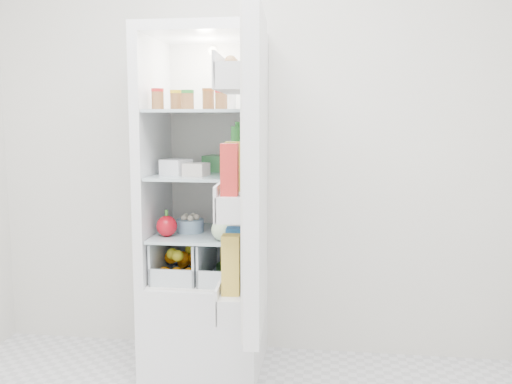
# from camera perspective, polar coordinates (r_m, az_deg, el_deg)

# --- Properties ---
(room_walls) EXTENTS (3.02, 3.02, 2.61)m
(room_walls) POSITION_cam_1_polar(r_m,az_deg,el_deg) (1.79, -7.74, 15.25)
(room_walls) COLOR silver
(room_walls) RESTS_ON ground
(refrigerator) EXTENTS (0.60, 0.60, 1.80)m
(refrigerator) POSITION_cam_1_polar(r_m,az_deg,el_deg) (3.10, -4.85, -5.29)
(refrigerator) COLOR white
(refrigerator) RESTS_ON ground
(shelf_low) EXTENTS (0.49, 0.53, 0.01)m
(shelf_low) POSITION_cam_1_polar(r_m,az_deg,el_deg) (3.03, -5.12, -4.17)
(shelf_low) COLOR #ACC2CA
(shelf_low) RESTS_ON refrigerator
(shelf_mid) EXTENTS (0.49, 0.53, 0.02)m
(shelf_mid) POSITION_cam_1_polar(r_m,az_deg,el_deg) (2.98, -5.19, 1.68)
(shelf_mid) COLOR #ACC2CA
(shelf_mid) RESTS_ON refrigerator
(shelf_top) EXTENTS (0.49, 0.53, 0.02)m
(shelf_top) POSITION_cam_1_polar(r_m,az_deg,el_deg) (2.97, -5.27, 8.04)
(shelf_top) COLOR #ACC2CA
(shelf_top) RESTS_ON refrigerator
(crisper_left) EXTENTS (0.23, 0.46, 0.22)m
(crisper_left) POSITION_cam_1_polar(r_m,az_deg,el_deg) (3.09, -7.33, -6.45)
(crisper_left) COLOR silver
(crisper_left) RESTS_ON refrigerator
(crisper_right) EXTENTS (0.23, 0.46, 0.22)m
(crisper_right) POSITION_cam_1_polar(r_m,az_deg,el_deg) (3.03, -2.82, -6.65)
(crisper_right) COLOR silver
(crisper_right) RESTS_ON refrigerator
(condiment_jars) EXTENTS (0.38, 0.16, 0.08)m
(condiment_jars) POSITION_cam_1_polar(r_m,az_deg,el_deg) (2.86, -6.60, 9.04)
(condiment_jars) COLOR #B21919
(condiment_jars) RESTS_ON shelf_top
(squeeze_bottle) EXTENTS (0.05, 0.05, 0.17)m
(squeeze_bottle) POSITION_cam_1_polar(r_m,az_deg,el_deg) (2.97, -2.49, 9.87)
(squeeze_bottle) COLOR white
(squeeze_bottle) RESTS_ON shelf_top
(tub_white) EXTENTS (0.16, 0.16, 0.08)m
(tub_white) POSITION_cam_1_polar(r_m,az_deg,el_deg) (2.94, -8.01, 2.48)
(tub_white) COLOR white
(tub_white) RESTS_ON shelf_mid
(tub_cream) EXTENTS (0.13, 0.13, 0.06)m
(tub_cream) POSITION_cam_1_polar(r_m,az_deg,el_deg) (2.88, -6.00, 2.26)
(tub_cream) COLOR beige
(tub_cream) RESTS_ON shelf_mid
(tin_red) EXTENTS (0.11, 0.11, 0.06)m
(tin_red) POSITION_cam_1_polar(r_m,az_deg,el_deg) (2.72, -2.24, 2.00)
(tin_red) COLOR red
(tin_red) RESTS_ON shelf_mid
(foil_tray) EXTENTS (0.19, 0.17, 0.04)m
(foil_tray) POSITION_cam_1_polar(r_m,az_deg,el_deg) (3.12, -5.93, 2.43)
(foil_tray) COLOR silver
(foil_tray) RESTS_ON shelf_mid
(tub_green) EXTENTS (0.13, 0.17, 0.09)m
(tub_green) POSITION_cam_1_polar(r_m,az_deg,el_deg) (3.12, -4.03, 2.89)
(tub_green) COLOR #3E884A
(tub_green) RESTS_ON shelf_mid
(red_cabbage) EXTENTS (0.16, 0.16, 0.16)m
(red_cabbage) POSITION_cam_1_polar(r_m,az_deg,el_deg) (2.99, -2.50, -2.60)
(red_cabbage) COLOR #541E57
(red_cabbage) RESTS_ON shelf_low
(bell_pepper) EXTENTS (0.11, 0.11, 0.11)m
(bell_pepper) POSITION_cam_1_polar(r_m,az_deg,el_deg) (2.94, -8.92, -3.38)
(bell_pepper) COLOR #B70B18
(bell_pepper) RESTS_ON shelf_low
(mushroom_bowl) EXTENTS (0.15, 0.15, 0.07)m
(mushroom_bowl) POSITION_cam_1_polar(r_m,az_deg,el_deg) (3.04, -6.61, -3.36)
(mushroom_bowl) COLOR #7D9FBB
(mushroom_bowl) RESTS_ON shelf_low
(salad_bag) EXTENTS (0.11, 0.11, 0.11)m
(salad_bag) POSITION_cam_1_polar(r_m,az_deg,el_deg) (2.80, -3.34, -3.76)
(salad_bag) COLOR beige
(salad_bag) RESTS_ON shelf_low
(citrus_pile) EXTENTS (0.20, 0.31, 0.16)m
(citrus_pile) POSITION_cam_1_polar(r_m,az_deg,el_deg) (3.07, -7.41, -7.01)
(citrus_pile) COLOR orange
(citrus_pile) RESTS_ON refrigerator
(veg_pile) EXTENTS (0.16, 0.30, 0.10)m
(veg_pile) POSITION_cam_1_polar(r_m,az_deg,el_deg) (3.04, -2.73, -7.52)
(veg_pile) COLOR #27521B
(veg_pile) RESTS_ON refrigerator
(fridge_door) EXTENTS (0.21, 0.60, 1.30)m
(fridge_door) POSITION_cam_1_polar(r_m,az_deg,el_deg) (2.35, -0.68, 1.23)
(fridge_door) COLOR white
(fridge_door) RESTS_ON refrigerator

